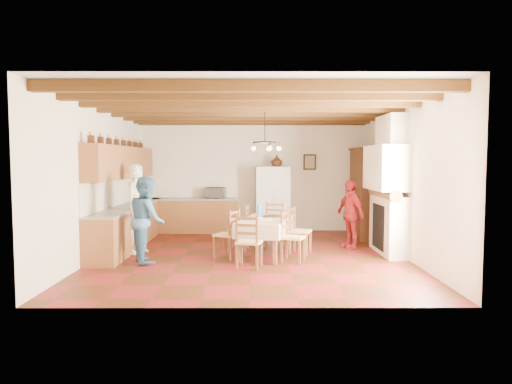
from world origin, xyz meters
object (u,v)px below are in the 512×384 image
chair_left_far (239,227)px  person_man (138,209)px  dining_table (265,223)px  person_woman_red (350,214)px  hutch (364,193)px  person_woman_blue (147,219)px  microwave (216,193)px  chair_right_near (293,236)px  chair_right_far (300,230)px  chair_end_far (274,224)px  refrigerator (273,200)px  chair_left_near (227,234)px  chair_end_near (249,241)px

chair_left_far → person_man: bearing=-73.4°
dining_table → person_woman_red: bearing=22.8°
hutch → person_man: size_ratio=1.20×
person_woman_blue → microwave: size_ratio=3.16×
dining_table → chair_right_near: 0.79m
chair_right_far → chair_end_far: bearing=50.8°
person_woman_blue → person_woman_red: bearing=-94.6°
hutch → microwave: (-3.71, 0.86, -0.06)m
chair_left_far → microwave: 2.56m
person_woman_red → chair_right_far: bearing=-86.3°
hutch → person_woman_blue: bearing=-151.7°
refrigerator → chair_left_near: 3.28m
microwave → chair_right_far: bearing=-49.2°
chair_end_far → hutch: bearing=34.9°
refrigerator → chair_right_near: bearing=-85.6°
person_man → microwave: person_man is taller
hutch → chair_right_near: hutch is taller
person_man → chair_right_far: bearing=-69.8°
dining_table → person_woman_blue: (-2.21, -0.58, 0.15)m
person_man → chair_left_near: bearing=-84.0°
chair_left_near → microwave: (-0.49, 3.21, 0.56)m
chair_left_near → person_woman_red: person_woman_red is taller
dining_table → chair_left_near: (-0.74, -0.25, -0.18)m
chair_right_near → person_man: (-3.10, 0.83, 0.43)m
chair_end_far → microwave: bearing=136.1°
chair_left_far → person_woman_blue: (-1.67, -1.13, 0.32)m
person_man → microwave: 3.01m
person_woman_red → person_woman_blue: bearing=-95.7°
chair_left_near → chair_right_far: size_ratio=1.00×
chair_left_near → chair_right_far: (1.47, 0.43, 0.00)m
chair_right_far → chair_end_near: (-1.03, -1.23, 0.00)m
microwave → person_man: bearing=-111.2°
person_woman_red → chair_left_near: bearing=-92.6°
chair_end_far → dining_table: bearing=-92.9°
chair_end_far → person_woman_red: size_ratio=0.65×
chair_left_far → microwave: bearing=-155.3°
dining_table → person_woman_red: size_ratio=1.24×
person_man → person_woman_blue: bearing=-134.5°
dining_table → chair_right_near: chair_right_near is taller
chair_end_near → person_man: (-2.28, 1.32, 0.43)m
person_woman_red → dining_table: bearing=-91.4°
person_man → chair_end_near: bearing=-98.3°
chair_left_near → chair_end_far: bearing=169.3°
person_man → person_woman_red: (4.45, 0.52, -0.18)m
chair_right_far → microwave: 3.44m
person_man → person_woman_red: size_ratio=1.24×
hutch → chair_left_far: size_ratio=2.29×
chair_right_near → microwave: bearing=46.0°
chair_right_far → chair_end_near: 1.61m
chair_left_far → chair_end_far: bearing=130.0°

